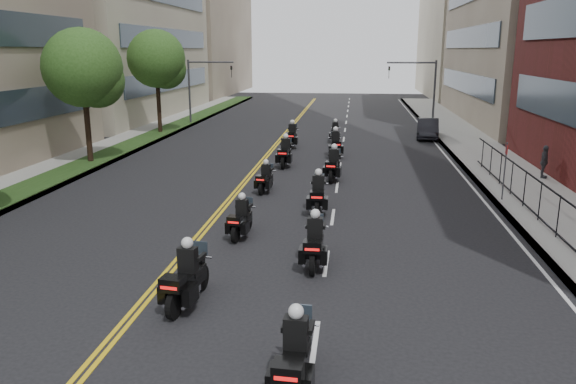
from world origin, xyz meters
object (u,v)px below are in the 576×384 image
object	(u,v)px
motorcycle_1	(295,359)
motorcycle_7	(334,166)
motorcycle_2	(186,279)
motorcycle_3	(315,244)
motorcycle_5	(318,196)
pedestrian_c	(544,162)
motorcycle_8	(285,154)
motorcycle_11	(335,133)
motorcycle_10	(292,137)
parked_sedan	(428,129)
motorcycle_4	(241,220)
motorcycle_9	(335,145)
motorcycle_6	(265,179)

from	to	relation	value
motorcycle_1	motorcycle_7	xyz separation A→B (m)	(0.03, 18.31, 0.03)
motorcycle_2	motorcycle_3	size ratio (longest dim) A/B	1.02
motorcycle_5	pedestrian_c	size ratio (longest dim) A/B	1.47
motorcycle_7	motorcycle_5	bearing A→B (deg)	-88.17
pedestrian_c	motorcycle_5	bearing A→B (deg)	147.94
motorcycle_8	motorcycle_11	xyz separation A→B (m)	(2.49, 9.10, -0.09)
motorcycle_5	motorcycle_10	bearing A→B (deg)	99.38
motorcycle_11	parked_sedan	xyz separation A→B (m)	(6.81, 2.51, 0.07)
motorcycle_5	pedestrian_c	xyz separation A→B (m)	(10.93, 7.06, 0.27)
motorcycle_2	motorcycle_4	distance (m)	5.60
motorcycle_8	motorcycle_3	bearing A→B (deg)	-77.60
motorcycle_8	motorcycle_9	distance (m)	4.22
motorcycle_2	motorcycle_4	size ratio (longest dim) A/B	1.15
motorcycle_5	parked_sedan	bearing A→B (deg)	70.89
motorcycle_4	motorcycle_9	xyz separation A→B (m)	(2.76, 15.65, 0.12)
motorcycle_2	motorcycle_10	distance (m)	24.32
motorcycle_2	motorcycle_4	bearing A→B (deg)	94.46
motorcycle_4	motorcycle_9	distance (m)	15.89
parked_sedan	motorcycle_3	bearing A→B (deg)	-97.57
motorcycle_3	motorcycle_8	size ratio (longest dim) A/B	0.95
motorcycle_1	motorcycle_2	size ratio (longest dim) A/B	0.98
motorcycle_8	motorcycle_7	bearing A→B (deg)	-45.93
motorcycle_8	motorcycle_6	bearing A→B (deg)	-89.98
motorcycle_1	pedestrian_c	world-z (taller)	pedestrian_c
motorcycle_10	motorcycle_4	bearing A→B (deg)	-88.65
motorcycle_10	motorcycle_2	bearing A→B (deg)	-89.58
motorcycle_1	motorcycle_11	xyz separation A→B (m)	(-0.34, 30.57, -0.05)
motorcycle_2	pedestrian_c	bearing A→B (deg)	56.97
motorcycle_2	motorcycle_4	xyz separation A→B (m)	(0.31, 5.60, -0.09)
motorcycle_9	motorcycle_11	size ratio (longest dim) A/B	1.13
motorcycle_4	parked_sedan	world-z (taller)	motorcycle_4
motorcycle_1	motorcycle_7	bearing A→B (deg)	93.10
motorcycle_1	motorcycle_4	xyz separation A→B (m)	(-2.87, 9.05, -0.08)
motorcycle_2	motorcycle_9	bearing A→B (deg)	89.42
motorcycle_6	motorcycle_2	bearing A→B (deg)	-83.52
motorcycle_4	pedestrian_c	distance (m)	16.99
motorcycle_5	motorcycle_3	bearing A→B (deg)	-88.07
motorcycle_1	motorcycle_11	size ratio (longest dim) A/B	1.08
motorcycle_3	motorcycle_5	size ratio (longest dim) A/B	0.98
motorcycle_5	motorcycle_9	distance (m)	12.31
motorcycle_4	motorcycle_6	xyz separation A→B (m)	(-0.16, 6.49, -0.02)
motorcycle_1	motorcycle_9	bearing A→B (deg)	93.43
motorcycle_5	motorcycle_10	world-z (taller)	motorcycle_10
motorcycle_8	motorcycle_10	size ratio (longest dim) A/B	1.00
motorcycle_4	motorcycle_10	xyz separation A→B (m)	(-0.28, 18.73, 0.12)
parked_sedan	pedestrian_c	xyz separation A→B (m)	(4.10, -13.64, 0.25)
motorcycle_5	motorcycle_8	xyz separation A→B (m)	(-2.46, 9.09, 0.03)
motorcycle_7	motorcycle_9	bearing A→B (deg)	96.82
motorcycle_5	motorcycle_7	xyz separation A→B (m)	(0.39, 5.93, 0.02)
motorcycle_9	parked_sedan	size ratio (longest dim) A/B	0.58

